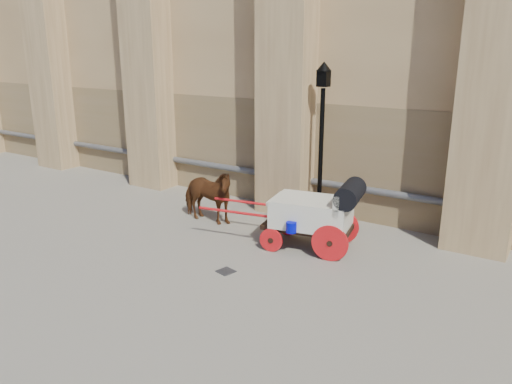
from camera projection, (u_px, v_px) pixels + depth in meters
The scene contains 5 objects.
ground at pixel (240, 264), 10.56m from camera, with size 90.00×90.00×0.00m, color slate.
horse at pixel (207, 195), 12.88m from camera, with size 1.72×0.79×1.46m, color #5C3415.
carriage at pixel (317, 212), 11.14m from camera, with size 3.85×1.68×1.63m.
street_lamp at pixel (321, 139), 12.59m from camera, with size 0.38×0.38×4.08m.
drain_grate_near at pixel (226, 271), 10.20m from camera, with size 0.32×0.32×0.01m, color black.
Camera 1 is at (5.60, -7.93, 4.43)m, focal length 35.00 mm.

